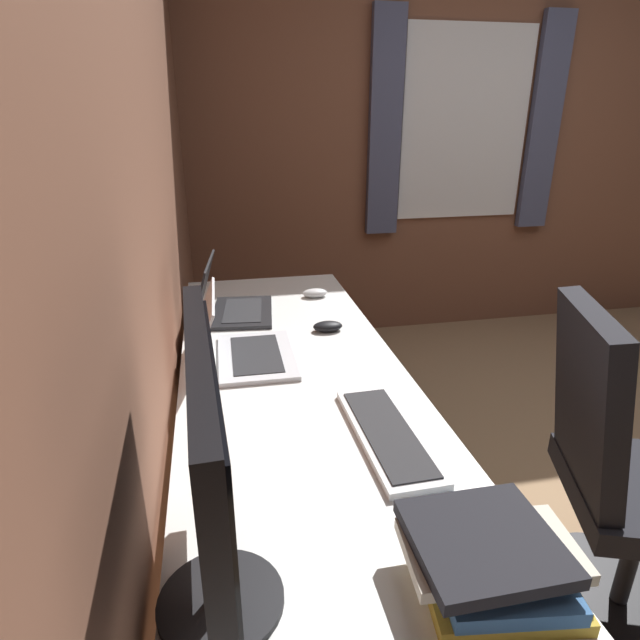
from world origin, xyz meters
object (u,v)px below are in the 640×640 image
monitor_primary (211,470)px  office_chair (620,492)px  drawer_pedestal (277,430)px  keyboard_main (387,434)px  book_stack_near (492,559)px  mouse_spare (315,293)px  laptop_leftmost (227,302)px  laptop_left (235,345)px  mouse_main (328,326)px

monitor_primary → office_chair: size_ratio=0.51×
drawer_pedestal → office_chair: 1.11m
keyboard_main → book_stack_near: (-0.43, -0.03, 0.04)m
monitor_primary → mouse_spare: (1.41, -0.42, -0.24)m
drawer_pedestal → book_stack_near: (-1.09, -0.23, 0.43)m
laptop_leftmost → keyboard_main: bearing=-159.3°
laptop_left → mouse_main: laptop_left is taller
drawer_pedestal → book_stack_near: bearing=-168.2°
monitor_primary → laptop_left: size_ratio=1.41×
office_chair → drawer_pedestal: bearing=53.4°
laptop_leftmost → mouse_main: 0.41m
laptop_left → keyboard_main: bearing=-146.2°
office_chair → mouse_main: bearing=46.2°
laptop_leftmost → office_chair: bearing=-130.9°
monitor_primary → book_stack_near: bearing=-96.2°
mouse_spare → book_stack_near: bearing=-179.6°
drawer_pedestal → mouse_spare: size_ratio=6.68×
keyboard_main → mouse_spare: bearing=-1.4°
laptop_leftmost → mouse_main: bearing=-124.2°
laptop_leftmost → office_chair: size_ratio=0.36×
monitor_primary → laptop_left: bearing=-4.4°
laptop_leftmost → laptop_left: bearing=-178.9°
laptop_leftmost → mouse_spare: (0.13, -0.36, -0.03)m
monitor_primary → mouse_spare: size_ratio=4.76×
drawer_pedestal → monitor_primary: monitor_primary is taller
mouse_main → office_chair: bearing=-133.8°
drawer_pedestal → mouse_main: mouse_main is taller
mouse_main → book_stack_near: book_stack_near is taller
keyboard_main → mouse_main: size_ratio=4.07×
laptop_left → mouse_main: size_ratio=3.39×
office_chair → laptop_left: bearing=64.2°
monitor_primary → laptop_leftmost: 1.30m
drawer_pedestal → keyboard_main: keyboard_main is taller
book_stack_near → office_chair: office_chair is taller
laptop_leftmost → mouse_spare: 0.39m
laptop_leftmost → keyboard_main: laptop_leftmost is taller
laptop_leftmost → book_stack_near: 1.38m
mouse_spare → drawer_pedestal: bearing=149.7°
keyboard_main → book_stack_near: 0.43m
book_stack_near → drawer_pedestal: bearing=11.8°
mouse_main → book_stack_near: bearing=-178.2°
drawer_pedestal → mouse_main: 0.44m
mouse_spare → office_chair: bearing=-146.9°
book_stack_near → laptop_leftmost: bearing=15.7°
keyboard_main → monitor_primary: bearing=133.9°
laptop_leftmost → mouse_spare: size_ratio=3.38×
laptop_leftmost → drawer_pedestal: bearing=-148.5°
keyboard_main → mouse_spare: size_ratio=4.07×
monitor_primary → mouse_main: size_ratio=4.76×
laptop_leftmost → mouse_spare: bearing=-69.7°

